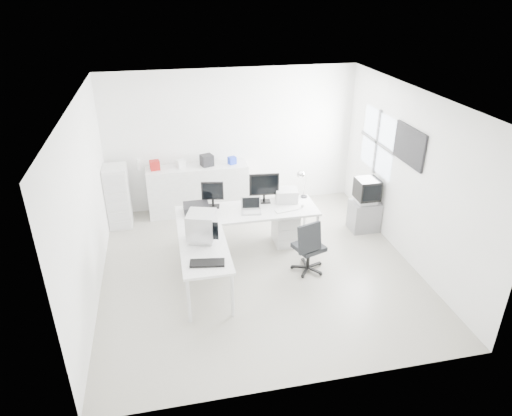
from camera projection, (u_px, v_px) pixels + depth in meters
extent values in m
cube|color=silver|center=(259.00, 267.00, 7.53)|extent=(5.00, 5.00, 0.01)
cube|color=white|center=(259.00, 98.00, 6.28)|extent=(5.00, 5.00, 0.01)
cube|color=white|center=(232.00, 140.00, 9.09)|extent=(5.00, 0.02, 2.80)
cube|color=white|center=(86.00, 205.00, 6.44)|extent=(0.02, 5.00, 2.80)
cube|color=white|center=(410.00, 177.00, 7.37)|extent=(0.02, 5.00, 2.80)
cube|color=white|center=(285.00, 228.00, 8.12)|extent=(0.40, 0.50, 0.60)
cube|color=black|center=(196.00, 208.00, 7.65)|extent=(0.42, 0.33, 0.15)
cube|color=white|center=(286.00, 210.00, 7.73)|extent=(0.41, 0.20, 0.02)
sphere|color=white|center=(303.00, 206.00, 7.82)|extent=(0.06, 0.06, 0.06)
cube|color=silver|center=(286.00, 195.00, 8.03)|extent=(0.42, 0.38, 0.22)
cube|color=black|center=(207.00, 263.00, 6.27)|extent=(0.50, 0.26, 0.03)
cube|color=slate|center=(364.00, 216.00, 8.57)|extent=(0.52, 0.43, 0.57)
cube|color=white|center=(198.00, 189.00, 9.13)|extent=(1.98, 0.49, 0.99)
cube|color=maroon|center=(155.00, 165.00, 8.72)|extent=(0.20, 0.18, 0.18)
cube|color=white|center=(181.00, 164.00, 8.82)|extent=(0.20, 0.19, 0.16)
cube|color=black|center=(207.00, 160.00, 8.90)|extent=(0.28, 0.26, 0.22)
cube|color=#1B35BE|center=(232.00, 160.00, 9.01)|extent=(0.18, 0.17, 0.14)
cylinder|color=white|center=(139.00, 165.00, 8.69)|extent=(0.07, 0.07, 0.22)
cube|color=white|center=(118.00, 197.00, 8.58)|extent=(0.42, 0.50, 1.20)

